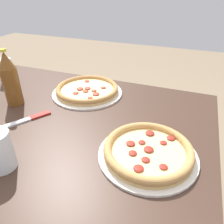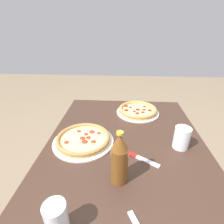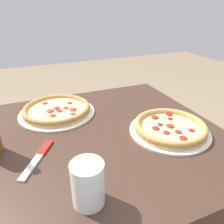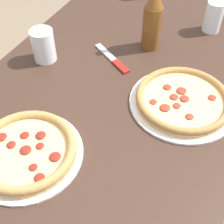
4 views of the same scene
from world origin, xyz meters
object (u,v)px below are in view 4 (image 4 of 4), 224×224
knife (113,59)px  spoon (150,13)px  beer_bottle (152,20)px  glass_orange_juice (43,46)px  pizza_pepperoni (26,151)px  glass_water (213,17)px  pizza_salami (183,100)px

knife → spoon: 0.37m
beer_bottle → knife: (-0.14, 0.09, -0.11)m
glass_orange_juice → pizza_pepperoni: bearing=-152.9°
glass_water → spoon: glass_water is taller
glass_orange_juice → knife: (0.10, -0.23, -0.05)m
glass_orange_juice → knife: 0.25m
pizza_salami → pizza_pepperoni: pizza_pepperoni is taller
pizza_salami → spoon: pizza_salami is taller
pizza_salami → beer_bottle: size_ratio=1.39×
pizza_salami → spoon: size_ratio=2.23×
pizza_pepperoni → glass_water: bearing=-20.0°
pizza_pepperoni → beer_bottle: (0.62, -0.12, 0.09)m
knife → spoon: spoon is taller
pizza_pepperoni → spoon: (0.85, -0.04, -0.01)m
beer_bottle → spoon: (0.23, 0.08, -0.11)m
glass_orange_juice → beer_bottle: beer_bottle is taller
glass_orange_juice → spoon: 0.52m
beer_bottle → knife: beer_bottle is taller
pizza_pepperoni → spoon: size_ratio=2.05×
glass_water → glass_orange_juice: bearing=132.0°
pizza_salami → glass_water: bearing=2.4°
beer_bottle → knife: bearing=146.9°
pizza_pepperoni → beer_bottle: bearing=-11.0°
knife → glass_orange_juice: bearing=113.6°
pizza_salami → spoon: bearing=30.9°
knife → beer_bottle: bearing=-33.1°
pizza_salami → beer_bottle: 0.33m
pizza_salami → spoon: 0.56m
spoon → glass_orange_juice: bearing=153.4°
spoon → knife: bearing=178.9°
glass_orange_juice → spoon: glass_orange_juice is taller
spoon → glass_water: bearing=-93.1°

